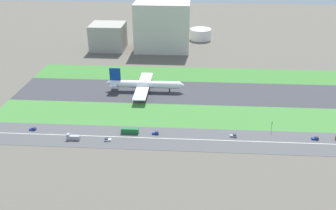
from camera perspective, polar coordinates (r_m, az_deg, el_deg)
name	(u,v)px	position (r m, az deg, el deg)	size (l,w,h in m)	color
ground_plane	(188,92)	(292.52, 3.16, 2.03)	(800.00, 800.00, 0.00)	#5B564C
runway	(188,92)	(292.50, 3.16, 2.04)	(280.00, 46.00, 0.10)	#38383D
grass_median_north	(188,74)	(330.32, 3.27, 4.95)	(280.00, 36.00, 0.10)	#3D7A33
grass_median_south	(187,116)	(255.66, 3.02, -1.73)	(280.00, 36.00, 0.10)	#427F38
highway	(186,139)	(227.89, 2.88, -5.50)	(280.00, 28.00, 0.10)	#4C4C4F
highway_centerline	(186,139)	(227.86, 2.88, -5.49)	(266.00, 0.50, 0.01)	silver
airliner	(144,84)	(292.40, -3.91, 3.33)	(65.00, 56.00, 19.70)	white
truck_1	(73,137)	(234.40, -15.02, -5.03)	(8.40, 2.50, 4.00)	#99999E
car_4	(156,133)	(232.65, -1.99, -4.51)	(4.40, 1.80, 2.00)	navy
car_0	(315,138)	(245.55, 22.59, -4.96)	(4.40, 1.80, 2.00)	navy
car_3	(107,139)	(228.88, -9.71, -5.48)	(4.40, 1.80, 2.00)	silver
car_1	(234,136)	(233.59, 10.51, -4.85)	(4.40, 1.80, 2.00)	#99999E
car_2	(33,129)	(253.64, -20.86, -3.60)	(4.40, 1.80, 2.00)	navy
bus_0	(130,131)	(234.34, -6.14, -4.16)	(11.60, 2.50, 3.50)	#19662D
traffic_light	(272,126)	(243.23, 16.32, -3.28)	(0.36, 0.50, 7.20)	#4C4C51
terminal_building	(108,37)	(405.62, -9.58, 10.78)	(36.68, 34.09, 28.10)	#9E998E
hangar_building	(162,27)	(393.45, -0.93, 12.45)	(58.77, 36.45, 51.88)	beige
fuel_tank_west	(172,32)	(440.67, 0.67, 11.65)	(21.40, 21.40, 17.37)	silver
fuel_tank_centre	(201,34)	(440.82, 5.25, 11.25)	(25.50, 25.50, 12.95)	silver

